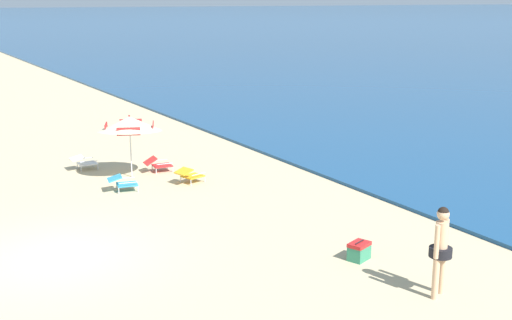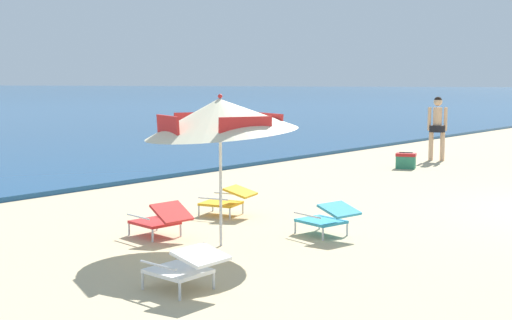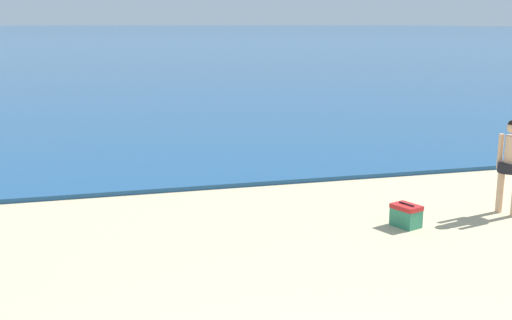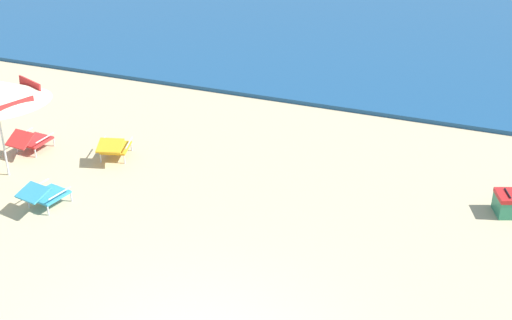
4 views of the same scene
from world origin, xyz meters
name	(u,v)px [view 3 (image 3 of 4)]	position (x,y,z in m)	size (l,w,h in m)	color
ocean_water	(86,28)	(0.00, 409.04, 0.05)	(800.00, 800.00, 0.10)	navy
person_standing_near_shore	(511,160)	(5.70, 5.84, 1.05)	(0.44, 0.51, 1.81)	#D8A87F
cooler_box	(406,215)	(3.50, 5.67, 0.20)	(0.50, 0.59, 0.43)	#2D7F5B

